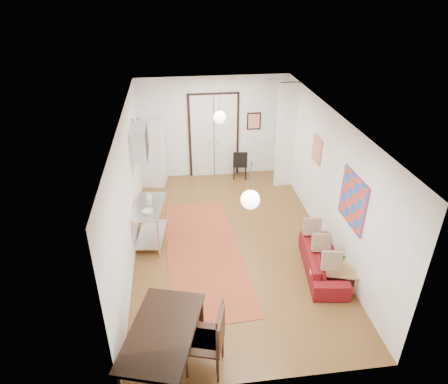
{
  "coord_description": "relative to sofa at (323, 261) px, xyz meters",
  "views": [
    {
      "loc": [
        -1.08,
        -7.22,
        5.32
      ],
      "look_at": [
        -0.14,
        0.08,
        1.25
      ],
      "focal_mm": 32.0,
      "sensor_mm": 36.0,
      "label": 1
    }
  ],
  "objects": [
    {
      "name": "wall_right",
      "position": [
        0.41,
        1.23,
        1.19
      ],
      "size": [
        0.02,
        7.0,
        2.9
      ],
      "primitive_type": "cube",
      "color": "white",
      "rests_on": "floor"
    },
    {
      "name": "dining_chair_near",
      "position": [
        -2.53,
        -1.68,
        0.38
      ],
      "size": [
        0.64,
        0.8,
        1.09
      ],
      "rotation": [
        0.0,
        0.0,
        -1.85
      ],
      "color": "#3C2113",
      "rests_on": "floor"
    },
    {
      "name": "poster_back",
      "position": [
        -0.54,
        4.7,
        1.34
      ],
      "size": [
        0.4,
        0.03,
        0.5
      ],
      "primitive_type": "cube",
      "color": "red",
      "rests_on": "wall_back"
    },
    {
      "name": "stub_partition",
      "position": [
        0.16,
        3.78,
        1.19
      ],
      "size": [
        0.5,
        0.1,
        2.9
      ],
      "primitive_type": "cube",
      "color": "white",
      "rests_on": "floor"
    },
    {
      "name": "kitchen_counter",
      "position": [
        -3.44,
        1.51,
        0.34
      ],
      "size": [
        0.77,
        1.28,
        0.93
      ],
      "rotation": [
        0.0,
        0.0,
        -0.14
      ],
      "color": "silver",
      "rests_on": "floor"
    },
    {
      "name": "fridge",
      "position": [
        -3.44,
        4.38,
        0.66
      ],
      "size": [
        0.74,
        0.74,
        1.85
      ],
      "primitive_type": "cube",
      "rotation": [
        0.0,
        0.0,
        -0.14
      ],
      "color": "silver",
      "rests_on": "floor"
    },
    {
      "name": "double_doors",
      "position": [
        -1.69,
        4.68,
        0.94
      ],
      "size": [
        1.44,
        0.06,
        2.5
      ],
      "primitive_type": "cube",
      "color": "silver",
      "rests_on": "wall_back"
    },
    {
      "name": "bowl",
      "position": [
        -3.44,
        1.21,
        0.69
      ],
      "size": [
        0.29,
        0.29,
        0.05
      ],
      "primitive_type": "imported",
      "rotation": [
        0.0,
        0.0,
        -0.43
      ],
      "color": "silver",
      "rests_on": "kitchen_counter"
    },
    {
      "name": "painting_abstract",
      "position": [
        0.38,
        2.03,
        1.54
      ],
      "size": [
        0.05,
        0.5,
        0.6
      ],
      "primitive_type": "cube",
      "color": "beige",
      "rests_on": "wall_right"
    },
    {
      "name": "dining_chair_far",
      "position": [
        -2.53,
        -1.81,
        0.38
      ],
      "size": [
        0.64,
        0.8,
        1.09
      ],
      "rotation": [
        0.0,
        0.0,
        -1.85
      ],
      "color": "#3C2113",
      "rests_on": "floor"
    },
    {
      "name": "ceiling",
      "position": [
        -1.69,
        1.23,
        2.64
      ],
      "size": [
        4.2,
        7.0,
        0.02
      ],
      "primitive_type": "cube",
      "color": "white",
      "rests_on": "wall_back"
    },
    {
      "name": "soap_bottle",
      "position": [
        -3.44,
        1.76,
        0.76
      ],
      "size": [
        0.12,
        0.12,
        0.19
      ],
      "primitive_type": "imported",
      "rotation": [
        0.0,
        0.0,
        -0.43
      ],
      "color": "#529FB2",
      "rests_on": "kitchen_counter"
    },
    {
      "name": "dining_table",
      "position": [
        -3.13,
        -1.92,
        0.53
      ],
      "size": [
        1.32,
        1.79,
        0.89
      ],
      "rotation": [
        0.0,
        0.0,
        -0.28
      ],
      "color": "black",
      "rests_on": "floor"
    },
    {
      "name": "painting_popart",
      "position": [
        0.38,
        -0.02,
        1.39
      ],
      "size": [
        0.05,
        1.0,
        1.0
      ],
      "primitive_type": "cube",
      "color": "red",
      "rests_on": "wall_right"
    },
    {
      "name": "pendant_front",
      "position": [
        -1.69,
        -0.77,
        1.99
      ],
      "size": [
        0.3,
        0.3,
        0.8
      ],
      "color": "silver",
      "rests_on": "ceiling"
    },
    {
      "name": "sofa",
      "position": [
        0.0,
        0.0,
        0.0
      ],
      "size": [
        1.87,
        0.94,
        0.52
      ],
      "primitive_type": "imported",
      "rotation": [
        0.0,
        0.0,
        1.43
      ],
      "color": "maroon",
      "rests_on": "floor"
    },
    {
      "name": "wall_cabinet",
      "position": [
        -3.61,
        2.73,
        1.64
      ],
      "size": [
        0.35,
        1.0,
        0.7
      ],
      "primitive_type": "cube",
      "color": "silver",
      "rests_on": "wall_left"
    },
    {
      "name": "kilim_rug",
      "position": [
        -2.33,
        0.93,
        -0.26
      ],
      "size": [
        1.81,
        4.25,
        0.01
      ],
      "primitive_type": "cube",
      "rotation": [
        0.0,
        0.0,
        0.06
      ],
      "color": "#A64529",
      "rests_on": "floor"
    },
    {
      "name": "wall_front",
      "position": [
        -1.69,
        -2.27,
        1.19
      ],
      "size": [
        4.2,
        0.02,
        2.9
      ],
      "primitive_type": "cube",
      "color": "white",
      "rests_on": "floor"
    },
    {
      "name": "coffee_table",
      "position": [
        0.06,
        -0.38,
        0.09
      ],
      "size": [
        1.01,
        0.74,
        0.4
      ],
      "rotation": [
        0.0,
        0.0,
        -0.3
      ],
      "color": "tan",
      "rests_on": "floor"
    },
    {
      "name": "pendant_back",
      "position": [
        -1.69,
        3.23,
        1.99
      ],
      "size": [
        0.3,
        0.3,
        0.8
      ],
      "color": "silver",
      "rests_on": "ceiling"
    },
    {
      "name": "wall_left",
      "position": [
        -3.79,
        1.23,
        1.19
      ],
      "size": [
        0.02,
        7.0,
        2.9
      ],
      "primitive_type": "cube",
      "color": "white",
      "rests_on": "floor"
    },
    {
      "name": "print_left",
      "position": [
        -3.76,
        3.23,
        1.69
      ],
      "size": [
        0.03,
        0.44,
        0.54
      ],
      "primitive_type": "cube",
      "color": "brown",
      "rests_on": "wall_left"
    },
    {
      "name": "wall_back",
      "position": [
        -1.69,
        4.73,
        1.19
      ],
      "size": [
        4.2,
        0.02,
        2.9
      ],
      "primitive_type": "cube",
      "color": "white",
      "rests_on": "floor"
    },
    {
      "name": "floor",
      "position": [
        -1.69,
        1.23,
        -0.26
      ],
      "size": [
        7.0,
        7.0,
        0.0
      ],
      "primitive_type": "plane",
      "color": "brown",
      "rests_on": "ground"
    },
    {
      "name": "potted_plant",
      "position": [
        0.06,
        -0.38,
        0.33
      ],
      "size": [
        0.43,
        0.39,
        0.39
      ],
      "primitive_type": "imported",
      "rotation": [
        0.0,
        0.0,
        -0.3
      ],
      "color": "#306C35",
      "rests_on": "coffee_table"
    },
    {
      "name": "black_side_chair",
      "position": [
        -0.97,
        4.46,
        0.25
      ],
      "size": [
        0.46,
        0.46,
        0.88
      ],
      "rotation": [
        0.0,
        0.0,
        2.99
      ],
      "color": "black",
      "rests_on": "floor"
    }
  ]
}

